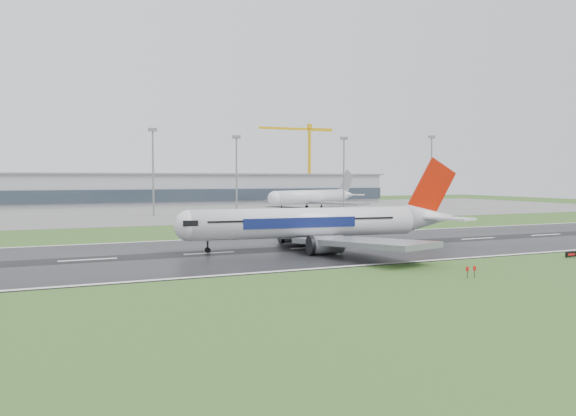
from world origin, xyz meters
name	(u,v)px	position (x,y,z in m)	size (l,w,h in m)	color
ground	(312,248)	(0.00, 0.00, 0.00)	(520.00, 520.00, 0.00)	#2F551F
runway	(312,248)	(0.00, 0.00, 0.05)	(400.00, 45.00, 0.10)	black
apron	(181,211)	(0.00, 125.00, 0.04)	(400.00, 130.00, 0.08)	slate
terminal	(157,190)	(0.00, 185.00, 7.50)	(240.00, 36.00, 15.00)	#92949D
main_airliner	(325,204)	(1.96, -1.37, 8.37)	(55.99, 53.33, 16.53)	silver
parked_airliner	(313,190)	(56.41, 119.25, 8.36)	(56.49, 52.59, 16.56)	white
tower_crane	(309,163)	(91.87, 200.00, 22.69)	(46.06, 2.51, 45.37)	#E1A40B
runway_sign	(571,255)	(34.31, -27.98, 0.52)	(2.30, 0.26, 1.04)	black
floodmast_2	(153,174)	(-14.62, 100.00, 14.78)	(0.64, 0.64, 29.56)	gray
floodmast_3	(237,176)	(15.78, 100.00, 13.97)	(0.64, 0.64, 27.93)	gray
floodmast_4	(344,176)	(60.89, 100.00, 14.36)	(0.64, 0.64, 28.72)	gray
floodmast_5	(431,174)	(103.90, 100.00, 15.29)	(0.64, 0.64, 30.57)	gray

